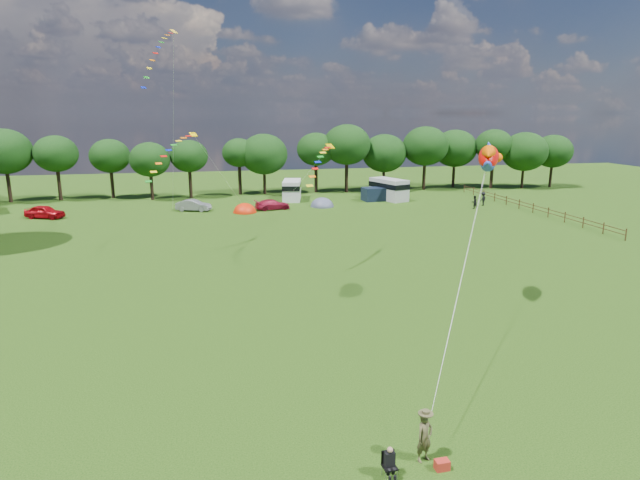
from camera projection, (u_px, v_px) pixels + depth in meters
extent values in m
plane|color=black|center=(353.00, 351.00, 27.35)|extent=(180.00, 180.00, 0.00)
cylinder|color=black|center=(9.00, 187.00, 72.74)|extent=(0.49, 0.49, 4.21)
ellipsoid|color=black|center=(4.00, 151.00, 71.64)|extent=(7.11, 7.11, 6.05)
cylinder|color=black|center=(59.00, 185.00, 74.33)|extent=(0.49, 0.49, 4.25)
ellipsoid|color=black|center=(56.00, 154.00, 73.33)|extent=(5.86, 5.86, 4.98)
cylinder|color=black|center=(112.00, 184.00, 76.37)|extent=(0.47, 0.47, 3.90)
ellipsoid|color=black|center=(110.00, 156.00, 75.43)|extent=(5.58, 5.58, 4.74)
cylinder|color=black|center=(152.00, 187.00, 74.67)|extent=(0.44, 0.44, 3.56)
ellipsoid|color=black|center=(150.00, 159.00, 73.77)|extent=(5.56, 5.56, 4.73)
cylinder|color=black|center=(190.00, 184.00, 76.61)|extent=(0.47, 0.47, 3.95)
ellipsoid|color=black|center=(189.00, 156.00, 75.69)|extent=(5.33, 5.33, 4.53)
cylinder|color=black|center=(240.00, 180.00, 79.75)|extent=(0.50, 0.50, 4.33)
ellipsoid|color=black|center=(239.00, 153.00, 78.81)|extent=(4.95, 4.95, 4.21)
cylinder|color=black|center=(265.00, 183.00, 80.16)|extent=(0.43, 0.43, 3.31)
ellipsoid|color=black|center=(264.00, 154.00, 79.17)|extent=(7.03, 7.03, 5.98)
cylinder|color=black|center=(316.00, 178.00, 81.89)|extent=(0.50, 0.50, 4.36)
ellipsoid|color=black|center=(316.00, 149.00, 80.88)|extent=(5.84, 5.84, 4.97)
cylinder|color=black|center=(346.00, 177.00, 81.98)|extent=(0.51, 0.51, 4.55)
ellipsoid|color=black|center=(347.00, 145.00, 80.83)|extent=(7.15, 7.15, 6.08)
cylinder|color=black|center=(384.00, 180.00, 84.08)|extent=(0.42, 0.42, 3.21)
ellipsoid|color=black|center=(384.00, 153.00, 83.11)|extent=(6.90, 6.90, 5.86)
cylinder|color=black|center=(424.00, 177.00, 84.66)|extent=(0.48, 0.48, 4.17)
ellipsoid|color=black|center=(425.00, 146.00, 83.56)|extent=(7.16, 7.16, 6.09)
cylinder|color=black|center=(453.00, 176.00, 87.77)|extent=(0.45, 0.45, 3.66)
ellipsoid|color=black|center=(455.00, 148.00, 86.74)|extent=(7.05, 7.05, 5.99)
cylinder|color=black|center=(492.00, 174.00, 86.38)|extent=(0.52, 0.52, 4.65)
ellipsoid|color=black|center=(494.00, 145.00, 85.33)|extent=(5.96, 5.96, 5.06)
cylinder|color=black|center=(522.00, 179.00, 86.26)|extent=(0.42, 0.42, 3.19)
ellipsoid|color=black|center=(525.00, 152.00, 85.26)|extent=(7.23, 7.23, 6.14)
cylinder|color=black|center=(551.00, 176.00, 87.70)|extent=(0.44, 0.44, 3.52)
ellipsoid|color=black|center=(553.00, 151.00, 86.75)|extent=(6.22, 6.22, 5.28)
cylinder|color=#472D19|center=(626.00, 235.00, 50.88)|extent=(0.12, 0.12, 1.20)
cylinder|color=#472D19|center=(603.00, 228.00, 53.73)|extent=(0.12, 0.12, 1.20)
cylinder|color=#472D19|center=(615.00, 228.00, 52.22)|extent=(0.08, 3.00, 0.08)
cylinder|color=#472D19|center=(614.00, 232.00, 52.31)|extent=(0.08, 3.00, 0.08)
cylinder|color=#472D19|center=(583.00, 222.00, 56.58)|extent=(0.12, 0.12, 1.20)
cylinder|color=#472D19|center=(593.00, 222.00, 55.07)|extent=(0.08, 3.00, 0.08)
cylinder|color=#472D19|center=(593.00, 226.00, 55.17)|extent=(0.08, 3.00, 0.08)
cylinder|color=#472D19|center=(565.00, 217.00, 59.44)|extent=(0.12, 0.12, 1.20)
cylinder|color=#472D19|center=(574.00, 217.00, 57.93)|extent=(0.08, 3.00, 0.08)
cylinder|color=#472D19|center=(574.00, 220.00, 58.02)|extent=(0.08, 3.00, 0.08)
cylinder|color=#472D19|center=(548.00, 212.00, 62.29)|extent=(0.12, 0.12, 1.20)
cylinder|color=#472D19|center=(557.00, 212.00, 60.78)|extent=(0.08, 3.00, 0.08)
cylinder|color=#472D19|center=(556.00, 215.00, 60.87)|extent=(0.08, 3.00, 0.08)
cylinder|color=#472D19|center=(533.00, 208.00, 65.14)|extent=(0.12, 0.12, 1.20)
cylinder|color=#472D19|center=(541.00, 207.00, 63.64)|extent=(0.08, 3.00, 0.08)
cylinder|color=#472D19|center=(540.00, 211.00, 63.73)|extent=(0.08, 3.00, 0.08)
cylinder|color=#472D19|center=(519.00, 204.00, 68.00)|extent=(0.12, 0.12, 1.20)
cylinder|color=#472D19|center=(526.00, 203.00, 66.49)|extent=(0.08, 3.00, 0.08)
cylinder|color=#472D19|center=(526.00, 206.00, 66.58)|extent=(0.08, 3.00, 0.08)
cylinder|color=#472D19|center=(506.00, 200.00, 70.85)|extent=(0.12, 0.12, 1.20)
cylinder|color=#472D19|center=(513.00, 200.00, 69.34)|extent=(0.08, 3.00, 0.08)
cylinder|color=#472D19|center=(513.00, 203.00, 69.43)|extent=(0.08, 3.00, 0.08)
cylinder|color=#472D19|center=(495.00, 197.00, 73.70)|extent=(0.12, 0.12, 1.20)
cylinder|color=#472D19|center=(501.00, 196.00, 72.20)|extent=(0.08, 3.00, 0.08)
cylinder|color=#472D19|center=(500.00, 199.00, 72.29)|extent=(0.08, 3.00, 0.08)
cylinder|color=#472D19|center=(484.00, 194.00, 76.56)|extent=(0.12, 0.12, 1.20)
cylinder|color=#472D19|center=(489.00, 193.00, 75.05)|extent=(0.08, 3.00, 0.08)
cylinder|color=#472D19|center=(489.00, 196.00, 75.14)|extent=(0.08, 3.00, 0.08)
cylinder|color=#472D19|center=(474.00, 191.00, 79.41)|extent=(0.12, 0.12, 1.20)
cylinder|color=#472D19|center=(479.00, 190.00, 77.90)|extent=(0.08, 3.00, 0.08)
cylinder|color=#472D19|center=(479.00, 193.00, 77.99)|extent=(0.08, 3.00, 0.08)
cylinder|color=#472D19|center=(464.00, 188.00, 82.26)|extent=(0.12, 0.12, 1.20)
cylinder|color=#472D19|center=(469.00, 187.00, 80.76)|extent=(0.08, 3.00, 0.08)
cylinder|color=#472D19|center=(469.00, 190.00, 80.85)|extent=(0.08, 3.00, 0.08)
imported|color=#B10811|center=(45.00, 212.00, 61.74)|extent=(4.92, 3.36, 1.53)
imported|color=gray|center=(194.00, 205.00, 66.38)|extent=(4.27, 2.72, 1.41)
imported|color=maroon|center=(272.00, 205.00, 67.39)|extent=(4.54, 2.54, 1.29)
cube|color=white|center=(292.00, 190.00, 74.80)|extent=(3.47, 5.90, 2.76)
cube|color=black|center=(292.00, 186.00, 74.67)|extent=(3.54, 6.02, 0.65)
cylinder|color=black|center=(291.00, 199.00, 73.33)|extent=(0.82, 0.44, 0.78)
cylinder|color=black|center=(293.00, 195.00, 76.72)|extent=(0.82, 0.44, 0.78)
cube|color=#BABABC|center=(389.00, 189.00, 74.88)|extent=(4.35, 6.40, 2.95)
cube|color=black|center=(389.00, 185.00, 74.74)|extent=(4.44, 6.52, 0.70)
cylinder|color=black|center=(397.00, 199.00, 73.59)|extent=(0.88, 0.57, 0.83)
cylinder|color=black|center=(380.00, 195.00, 76.65)|extent=(0.88, 0.57, 0.83)
ellipsoid|color=red|center=(245.00, 212.00, 65.62)|extent=(2.74, 3.15, 2.25)
cylinder|color=red|center=(245.00, 212.00, 65.62)|extent=(2.87, 2.87, 0.08)
ellipsoid|color=#4E556C|center=(322.00, 206.00, 69.76)|extent=(2.96, 3.40, 2.31)
cylinder|color=#4E556C|center=(322.00, 206.00, 69.75)|extent=(3.10, 3.10, 0.08)
cube|color=#121D31|center=(374.00, 194.00, 74.19)|extent=(3.14, 2.65, 1.83)
imported|color=brown|center=(425.00, 437.00, 18.55)|extent=(0.77, 0.64, 1.81)
cylinder|color=#99999E|center=(386.00, 477.00, 17.58)|extent=(0.02, 0.02, 0.41)
cylinder|color=#99999E|center=(397.00, 475.00, 17.66)|extent=(0.02, 0.02, 0.41)
cylinder|color=#99999E|center=(382.00, 470.00, 17.95)|extent=(0.02, 0.02, 0.41)
cylinder|color=#99999E|center=(393.00, 468.00, 18.03)|extent=(0.02, 0.02, 0.41)
cube|color=black|center=(390.00, 467.00, 17.75)|extent=(0.49, 0.48, 0.04)
cube|color=black|center=(388.00, 456.00, 17.90)|extent=(0.47, 0.08, 0.49)
cube|color=black|center=(389.00, 459.00, 17.72)|extent=(0.35, 0.24, 0.52)
sphere|color=tan|center=(390.00, 450.00, 17.62)|extent=(0.20, 0.20, 0.20)
cube|color=red|center=(442.00, 465.00, 18.24)|extent=(0.50, 0.34, 0.35)
ellipsoid|color=red|center=(489.00, 157.00, 31.68)|extent=(2.60, 3.31, 1.82)
ellipsoid|color=yellow|center=(488.00, 160.00, 31.71)|extent=(1.61, 2.07, 1.00)
cone|color=#FF6000|center=(489.00, 154.00, 30.34)|extent=(1.25, 1.37, 0.96)
cone|color=blue|center=(488.00, 164.00, 30.48)|extent=(1.25, 1.37, 0.96)
cone|color=blue|center=(489.00, 147.00, 31.63)|extent=(1.04, 0.98, 0.81)
sphere|color=white|center=(483.00, 153.00, 32.75)|extent=(0.30, 0.30, 0.30)
sphere|color=black|center=(483.00, 153.00, 32.83)|extent=(0.15, 0.15, 0.15)
cube|color=yellow|center=(174.00, 31.00, 51.75)|extent=(0.82, 0.83, 0.39)
cube|color=red|center=(171.00, 33.00, 51.28)|extent=(0.56, 0.58, 0.11)
cube|color=orange|center=(168.00, 35.00, 50.81)|extent=(0.56, 0.58, 0.12)
cube|color=yellow|center=(165.00, 38.00, 50.37)|extent=(0.55, 0.58, 0.13)
cube|color=#198C1E|center=(161.00, 42.00, 49.94)|extent=(0.55, 0.58, 0.14)
cube|color=#0C1EB2|center=(158.00, 47.00, 49.53)|extent=(0.55, 0.57, 0.15)
cube|color=red|center=(155.00, 53.00, 49.14)|extent=(0.54, 0.57, 0.16)
cube|color=orange|center=(152.00, 60.00, 48.77)|extent=(0.54, 0.57, 0.17)
cube|color=yellow|center=(149.00, 68.00, 48.41)|extent=(0.53, 0.56, 0.18)
cube|color=#198C1E|center=(146.00, 77.00, 48.08)|extent=(0.53, 0.56, 0.18)
cube|color=#0C1EB2|center=(144.00, 87.00, 47.76)|extent=(0.52, 0.55, 0.19)
cube|color=#FFCB00|center=(193.00, 134.00, 46.73)|extent=(0.77, 0.73, 0.37)
cube|color=red|center=(188.00, 136.00, 46.25)|extent=(0.58, 0.45, 0.10)
cube|color=orange|center=(184.00, 138.00, 45.77)|extent=(0.58, 0.45, 0.11)
cube|color=yellow|center=(179.00, 141.00, 45.31)|extent=(0.58, 0.44, 0.12)
cube|color=#198C1E|center=(174.00, 145.00, 44.87)|extent=(0.58, 0.44, 0.13)
cube|color=#0C1EB2|center=(169.00, 150.00, 44.45)|extent=(0.58, 0.44, 0.14)
cube|color=red|center=(164.00, 156.00, 44.05)|extent=(0.58, 0.43, 0.15)
cube|color=orange|center=(159.00, 163.00, 43.67)|extent=(0.57, 0.43, 0.16)
cube|color=yellow|center=(154.00, 172.00, 43.30)|extent=(0.57, 0.42, 0.17)
cube|color=#198C1E|center=(148.00, 181.00, 42.95)|extent=(0.57, 0.42, 0.17)
cube|color=#D0AB00|center=(330.00, 146.00, 42.67)|extent=(0.79, 0.75, 0.38)
cube|color=red|center=(328.00, 148.00, 42.10)|extent=(0.61, 0.46, 0.11)
cube|color=orange|center=(325.00, 150.00, 41.55)|extent=(0.61, 0.45, 0.12)
cube|color=yellow|center=(323.00, 153.00, 41.02)|extent=(0.60, 0.45, 0.13)
cube|color=#198C1E|center=(320.00, 157.00, 40.50)|extent=(0.60, 0.45, 0.14)
cube|color=#0C1EB2|center=(318.00, 162.00, 40.01)|extent=(0.60, 0.44, 0.15)
cube|color=red|center=(315.00, 169.00, 39.53)|extent=(0.60, 0.44, 0.16)
cube|color=orange|center=(312.00, 177.00, 39.07)|extent=(0.60, 0.43, 0.16)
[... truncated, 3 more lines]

